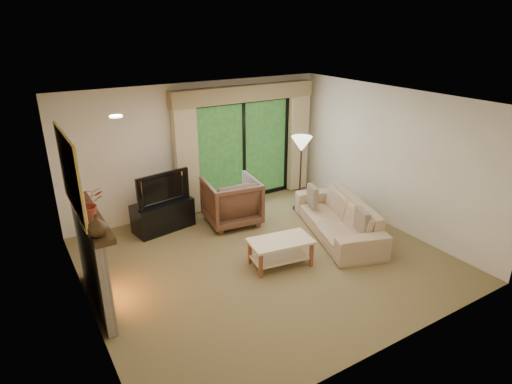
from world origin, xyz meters
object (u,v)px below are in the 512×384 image
media_console (163,215)px  coffee_table (280,252)px  armchair (231,201)px  sofa (338,218)px

media_console → coffee_table: media_console is taller
media_console → armchair: (1.23, -0.43, 0.18)m
media_console → sofa: (2.65, -1.89, 0.06)m
armchair → media_console: bearing=-11.8°
coffee_table → armchair: bearing=96.3°
media_console → coffee_table: 2.50m
sofa → coffee_table: sofa is taller
armchair → sofa: 2.03m
media_console → sofa: 3.25m
armchair → sofa: size_ratio=0.43×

